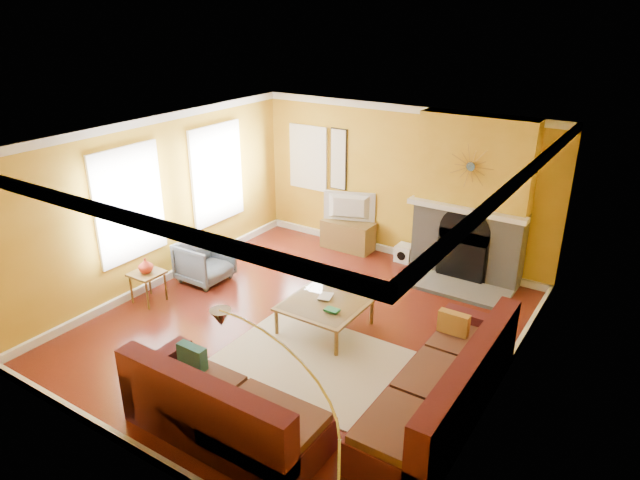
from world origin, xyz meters
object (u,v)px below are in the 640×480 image
Objects in this scene: arc_lamp at (285,434)px; coffee_table at (325,316)px; media_console at (348,235)px; sectional_sofa at (333,357)px; side_table at (148,287)px; armchair at (205,261)px.

coffee_table is at bearing 116.66° from arc_lamp.
coffee_table is at bearing -65.93° from media_console.
sectional_sofa is 1.38m from coffee_table.
arc_lamp is (2.63, -5.54, 0.71)m from media_console.
coffee_table is 2.81m from side_table.
sectional_sofa reaches higher than side_table.
sectional_sofa is 4.23m from media_console.
arc_lamp reaches higher than side_table.
arc_lamp is at bearing -70.34° from sectional_sofa.
media_console is at bearing 114.07° from coffee_table.
coffee_table is at bearing 16.34° from side_table.
side_table reaches higher than coffee_table.
armchair is 1.04m from side_table.
armchair reaches higher than media_console.
arc_lamp is (4.15, -2.11, 0.72)m from side_table.
sectional_sofa is 6.91× the size of side_table.
side_table is at bearing 153.05° from arc_lamp.
armchair is at bearing 175.00° from coffee_table.
sectional_sofa is at bearing -53.50° from coffee_table.
sectional_sofa is at bearing -5.00° from side_table.
armchair is 0.39× the size of arc_lamp.
coffee_table is at bearing 126.50° from sectional_sofa.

